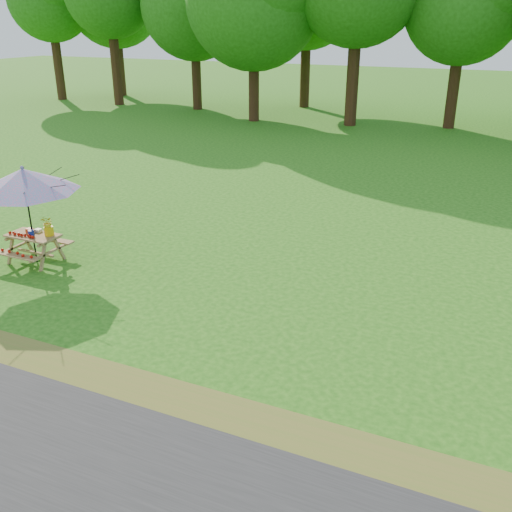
% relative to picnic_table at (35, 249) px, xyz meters
% --- Properties ---
extents(ground, '(120.00, 120.00, 0.00)m').
position_rel_picnic_table_xyz_m(ground, '(4.33, -0.50, -0.33)').
color(ground, '#1F6012').
rests_on(ground, ground).
extents(drygrass_strip, '(120.00, 1.20, 0.01)m').
position_rel_picnic_table_xyz_m(drygrass_strip, '(4.33, -3.30, -0.32)').
color(drygrass_strip, olive).
rests_on(drygrass_strip, ground).
extents(picnic_table, '(1.20, 1.32, 0.67)m').
position_rel_picnic_table_xyz_m(picnic_table, '(0.00, 0.00, 0.00)').
color(picnic_table, '#A5854A').
rests_on(picnic_table, ground).
extents(patio_umbrella, '(2.41, 2.41, 2.27)m').
position_rel_picnic_table_xyz_m(patio_umbrella, '(0.00, 0.00, 1.62)').
color(patio_umbrella, black).
rests_on(patio_umbrella, ground).
extents(produce_bins, '(0.32, 0.39, 0.13)m').
position_rel_picnic_table_xyz_m(produce_bins, '(-0.04, 0.05, 0.40)').
color(produce_bins, red).
rests_on(produce_bins, picnic_table).
extents(tomatoes_row, '(0.77, 0.13, 0.07)m').
position_rel_picnic_table_xyz_m(tomatoes_row, '(-0.15, -0.18, 0.38)').
color(tomatoes_row, red).
rests_on(tomatoes_row, picnic_table).
extents(flower_bucket, '(0.31, 0.27, 0.46)m').
position_rel_picnic_table_xyz_m(flower_bucket, '(0.38, 0.13, 0.59)').
color(flower_bucket, yellow).
rests_on(flower_bucket, picnic_table).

